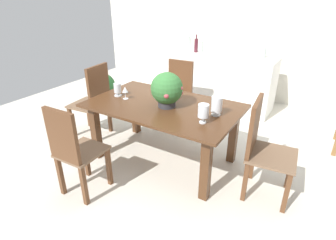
# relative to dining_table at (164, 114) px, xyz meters

# --- Properties ---
(ground_plane) EXTENTS (7.04, 7.04, 0.00)m
(ground_plane) POSITION_rel_dining_table_xyz_m (0.00, 0.18, -0.62)
(ground_plane) COLOR silver
(back_wall) EXTENTS (6.40, 0.10, 2.60)m
(back_wall) POSITION_rel_dining_table_xyz_m (0.00, 2.78, 0.68)
(back_wall) COLOR silver
(back_wall) RESTS_ON ground
(dining_table) EXTENTS (1.75, 1.06, 0.74)m
(dining_table) POSITION_rel_dining_table_xyz_m (0.00, 0.00, 0.00)
(dining_table) COLOR #4C2D19
(dining_table) RESTS_ON ground
(chair_far_left) EXTENTS (0.46, 0.47, 0.98)m
(chair_far_left) POSITION_rel_dining_table_xyz_m (-0.40, 1.03, -0.07)
(chair_far_left) COLOR brown
(chair_far_left) RESTS_ON ground
(chair_near_left) EXTENTS (0.42, 0.45, 1.00)m
(chair_near_left) POSITION_rel_dining_table_xyz_m (-0.39, -1.02, -0.07)
(chair_near_left) COLOR brown
(chair_near_left) RESTS_ON ground
(chair_head_end) EXTENTS (0.51, 0.49, 1.05)m
(chair_head_end) POSITION_rel_dining_table_xyz_m (-1.16, 0.01, -0.04)
(chair_head_end) COLOR brown
(chair_head_end) RESTS_ON ground
(chair_foot_end) EXTENTS (0.50, 0.52, 1.02)m
(chair_foot_end) POSITION_rel_dining_table_xyz_m (1.16, -0.01, -0.05)
(chair_foot_end) COLOR brown
(chair_foot_end) RESTS_ON ground
(flower_centerpiece) EXTENTS (0.36, 0.36, 0.40)m
(flower_centerpiece) POSITION_rel_dining_table_xyz_m (0.07, -0.03, 0.33)
(flower_centerpiece) COLOR #333338
(flower_centerpiece) RESTS_ON dining_table
(crystal_vase_left) EXTENTS (0.12, 0.12, 0.20)m
(crystal_vase_left) POSITION_rel_dining_table_xyz_m (0.63, 0.04, 0.24)
(crystal_vase_left) COLOR silver
(crystal_vase_left) RESTS_ON dining_table
(crystal_vase_center_near) EXTENTS (0.09, 0.09, 0.16)m
(crystal_vase_center_near) POSITION_rel_dining_table_xyz_m (-0.64, -0.06, 0.22)
(crystal_vase_center_near) COLOR silver
(crystal_vase_center_near) RESTS_ON dining_table
(crystal_vase_right) EXTENTS (0.11, 0.11, 0.20)m
(crystal_vase_right) POSITION_rel_dining_table_xyz_m (0.59, -0.20, 0.25)
(crystal_vase_right) COLOR silver
(crystal_vase_right) RESTS_ON dining_table
(wine_glass) EXTENTS (0.07, 0.07, 0.15)m
(wine_glass) POSITION_rel_dining_table_xyz_m (-0.49, -0.09, 0.24)
(wine_glass) COLOR silver
(wine_glass) RESTS_ON dining_table
(kitchen_counter) EXTENTS (1.88, 0.66, 0.93)m
(kitchen_counter) POSITION_rel_dining_table_xyz_m (-0.11, 2.04, -0.15)
(kitchen_counter) COLOR white
(kitchen_counter) RESTS_ON ground
(wine_bottle_tall) EXTENTS (0.08, 0.08, 0.25)m
(wine_bottle_tall) POSITION_rel_dining_table_xyz_m (0.56, 2.16, 0.41)
(wine_bottle_tall) COLOR #B2BFB7
(wine_bottle_tall) RESTS_ON kitchen_counter
(wine_bottle_amber) EXTENTS (0.06, 0.06, 0.27)m
(wine_bottle_amber) POSITION_rel_dining_table_xyz_m (-0.83, 2.22, 0.43)
(wine_bottle_amber) COLOR #B2BFB7
(wine_bottle_amber) RESTS_ON kitchen_counter
(wine_bottle_clear) EXTENTS (0.07, 0.07, 0.31)m
(wine_bottle_clear) POSITION_rel_dining_table_xyz_m (-0.57, 1.99, 0.44)
(wine_bottle_clear) COLOR #511E28
(wine_bottle_clear) RESTS_ON kitchen_counter
(wine_bottle_dark) EXTENTS (0.06, 0.06, 0.27)m
(wine_bottle_dark) POSITION_rel_dining_table_xyz_m (-0.46, 1.97, 0.42)
(wine_bottle_dark) COLOR #B2BFB7
(wine_bottle_dark) RESTS_ON kitchen_counter
(potted_plant_floor) EXTENTS (0.41, 0.41, 0.58)m
(potted_plant_floor) POSITION_rel_dining_table_xyz_m (-1.90, 0.97, -0.30)
(potted_plant_floor) COLOR #423D38
(potted_plant_floor) RESTS_ON ground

